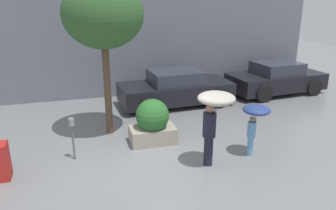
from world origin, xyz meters
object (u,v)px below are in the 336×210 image
Objects in this scene: street_tree at (103,15)px; parking_meter at (72,130)px; person_child at (255,116)px; parked_car_near at (175,89)px; person_adult at (214,110)px; parked_car_far at (276,79)px; planter_box at (152,122)px.

parking_meter is at bearing -125.86° from street_tree.
parking_meter is (-4.65, 1.06, -0.29)m from person_child.
street_tree is at bearing 142.84° from person_child.
street_tree reaches higher than parked_car_near.
person_adult reaches higher than parking_meter.
parked_car_near is at bearing 126.90° from person_adult.
person_adult is 7.53m from parked_car_far.
parked_car_near is (0.57, 4.94, -0.85)m from person_adult.
person_adult is (1.12, -1.77, 0.87)m from planter_box.
person_adult is 5.04m from parked_car_near.
person_adult reaches higher than planter_box.
person_adult is 0.45× the size of parked_car_far.
person_child is at bearing 54.24° from person_adult.
street_tree is (-3.55, 2.59, 2.46)m from person_child.
parked_car_far is (6.41, 3.52, 0.02)m from planter_box.
parked_car_near and parked_car_far have the same top height.
person_adult is at bearing -57.70° from planter_box.
parked_car_far is at bearing 50.53° from person_child.
parked_car_far is at bearing -88.97° from parked_car_near.
person_child is at bearing -32.11° from planter_box.
street_tree reaches higher than person_adult.
parked_car_far is 8.46m from street_tree.
street_tree reaches higher than parked_car_far.
parked_car_far reaches higher than parking_meter.
person_adult reaches higher than parked_car_far.
street_tree is (-7.54, -2.45, 2.94)m from parked_car_far.
parked_car_near is at bearing 36.78° from street_tree.
parking_meter is (-1.10, -1.52, -2.76)m from street_tree.
parking_meter is (-8.64, -3.98, 0.18)m from parked_car_far.
person_adult is at bearing -170.29° from person_child.
planter_box is 7.31m from parked_car_far.
planter_box is at bearing 113.46° from parked_car_far.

